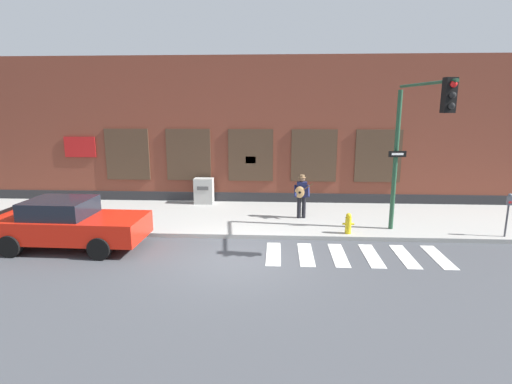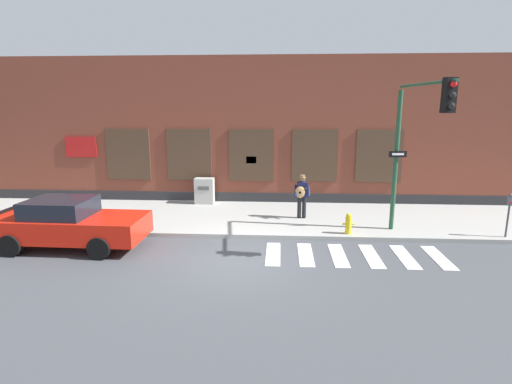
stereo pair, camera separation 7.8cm
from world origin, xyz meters
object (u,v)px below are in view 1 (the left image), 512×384
object	(u,v)px
fire_hydrant	(348,223)
traffic_light	(416,132)
utility_box	(204,191)
red_car	(68,224)
parking_meter	(508,208)
busker	(301,194)

from	to	relation	value
fire_hydrant	traffic_light	bearing A→B (deg)	-19.30
utility_box	fire_hydrant	distance (m)	6.79
red_car	parking_meter	distance (m)	13.86
traffic_light	parking_meter	size ratio (longest dim) A/B	3.38
parking_meter	fire_hydrant	world-z (taller)	parking_meter
busker	traffic_light	bearing A→B (deg)	-36.98
busker	utility_box	distance (m)	4.61
busker	utility_box	world-z (taller)	busker
parking_meter	utility_box	bearing A→B (deg)	159.48
red_car	traffic_light	world-z (taller)	traffic_light
traffic_light	utility_box	size ratio (longest dim) A/B	4.38
busker	parking_meter	bearing A→B (deg)	-15.88
busker	traffic_light	xyz separation A→B (m)	(3.20, -2.41, 2.46)
busker	parking_meter	distance (m)	6.75
red_car	fire_hydrant	xyz separation A→B (m)	(8.76, 1.46, -0.28)
traffic_light	utility_box	bearing A→B (deg)	148.18
red_car	fire_hydrant	size ratio (longest dim) A/B	6.63
busker	red_car	bearing A→B (deg)	-155.91
red_car	fire_hydrant	bearing A→B (deg)	9.48
busker	parking_meter	size ratio (longest dim) A/B	1.15
fire_hydrant	parking_meter	bearing A→B (deg)	-0.52
red_car	fire_hydrant	world-z (taller)	red_car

